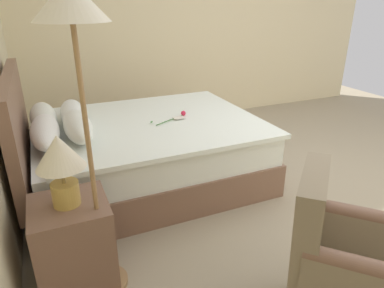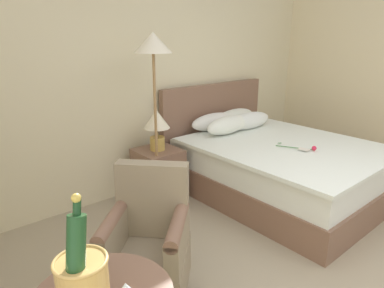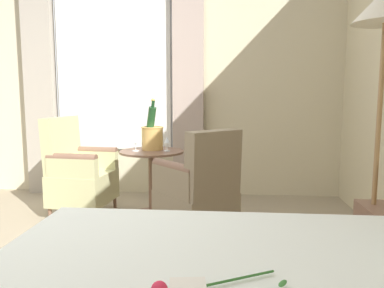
# 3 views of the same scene
# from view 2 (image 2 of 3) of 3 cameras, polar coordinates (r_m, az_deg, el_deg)

# --- Properties ---
(wall_headboard_side) EXTENTS (5.35, 0.12, 2.97)m
(wall_headboard_side) POSITION_cam_2_polar(r_m,az_deg,el_deg) (3.99, -7.32, 13.59)
(wall_headboard_side) COLOR beige
(wall_headboard_side) RESTS_ON ground
(bed) EXTENTS (1.69, 2.17, 1.16)m
(bed) POSITION_cam_2_polar(r_m,az_deg,el_deg) (4.04, 13.37, -3.20)
(bed) COLOR brown
(bed) RESTS_ON ground
(nightstand) EXTENTS (0.47, 0.46, 0.57)m
(nightstand) POSITION_cam_2_polar(r_m,az_deg,el_deg) (3.83, -5.62, -5.03)
(nightstand) COLOR brown
(nightstand) RESTS_ON ground
(bedside_lamp) EXTENTS (0.28, 0.28, 0.44)m
(bedside_lamp) POSITION_cam_2_polar(r_m,az_deg,el_deg) (3.64, -5.88, 3.36)
(bedside_lamp) COLOR gold
(bedside_lamp) RESTS_ON nightstand
(floor_lamp_brass) EXTENTS (0.36, 0.36, 1.79)m
(floor_lamp_brass) POSITION_cam_2_polar(r_m,az_deg,el_deg) (3.35, -6.41, 13.46)
(floor_lamp_brass) COLOR #A0784A
(floor_lamp_brass) RESTS_ON ground
(champagne_bucket) EXTENTS (0.22, 0.22, 0.51)m
(champagne_bucket) POSITION_cam_2_polar(r_m,az_deg,el_deg) (1.56, -17.89, -20.34)
(champagne_bucket) COLOR tan
(champagne_bucket) RESTS_ON side_table_round
(wine_glass_near_edge) EXTENTS (0.07, 0.07, 0.15)m
(wine_glass_near_edge) POSITION_cam_2_polar(r_m,az_deg,el_deg) (1.74, -16.90, -17.66)
(wine_glass_near_edge) COLOR white
(wine_glass_near_edge) RESTS_ON side_table_round
(armchair_by_window) EXTENTS (0.77, 0.76, 0.94)m
(armchair_by_window) POSITION_cam_2_polar(r_m,az_deg,el_deg) (2.41, -7.32, -16.79)
(armchair_by_window) COLOR brown
(armchair_by_window) RESTS_ON ground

